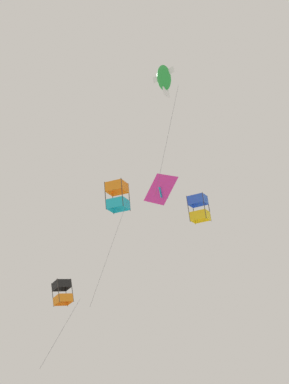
# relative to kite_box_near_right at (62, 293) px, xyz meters

# --- Properties ---
(kite_box_near_right) EXTENTS (2.23, 2.05, 5.77)m
(kite_box_near_right) POSITION_rel_kite_box_near_right_xyz_m (0.00, 0.00, 0.00)
(kite_box_near_right) COLOR black
(kite_delta_far_centre) EXTENTS (2.96, 2.10, 1.99)m
(kite_delta_far_centre) POSITION_rel_kite_box_near_right_xyz_m (-4.63, -6.15, 10.25)
(kite_delta_far_centre) COLOR #DB2D93
(kite_fish_upper_right) EXTENTS (1.98, 1.51, 10.96)m
(kite_fish_upper_right) POSITION_rel_kite_box_near_right_xyz_m (-7.88, 2.38, 13.58)
(kite_fish_upper_right) COLOR green
(kite_box_low_drifter) EXTENTS (1.59, 2.14, 2.58)m
(kite_box_low_drifter) POSITION_rel_kite_box_near_right_xyz_m (-6.67, -9.92, 10.15)
(kite_box_low_drifter) COLOR blue
(kite_box_mid_left) EXTENTS (2.57, 2.05, 10.14)m
(kite_box_mid_left) POSITION_rel_kite_box_near_right_xyz_m (-2.03, -3.42, 8.63)
(kite_box_mid_left) COLOR orange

